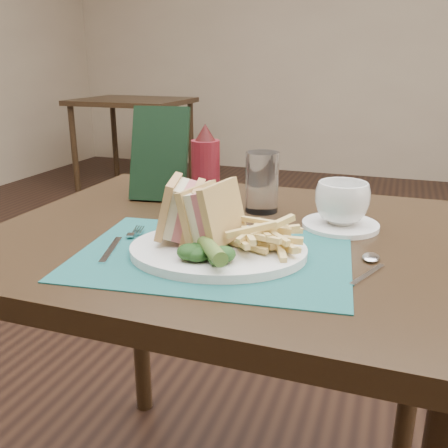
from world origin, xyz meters
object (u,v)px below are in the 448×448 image
Objects in this scene: table_main at (227,392)px; sandwich_half_b at (202,212)px; plate at (218,250)px; check_presenter at (159,154)px; drinking_glass at (262,182)px; table_bg_left at (135,144)px; sandwich_half_a at (169,209)px; coffee_cup at (342,203)px; ketchup_bottle at (206,166)px; placemat at (213,255)px; saucer at (340,225)px.

table_main is 8.26× the size of sandwich_half_b.
sandwich_half_b reaches higher than plate.
check_presenter is at bearing 117.45° from plate.
table_bg_left is at bearing 124.26° from drinking_glass.
sandwich_half_a is 0.49× the size of check_presenter.
sandwich_half_a is at bearing -169.05° from sandwich_half_b.
check_presenter reaches higher than sandwich_half_b.
drinking_glass is at bearing 162.25° from coffee_cup.
plate is 2.75× the size of sandwich_half_b.
sandwich_half_b is 0.84× the size of drinking_glass.
check_presenter is at bearing 165.28° from ketchup_bottle.
sandwich_half_b is at bearing 150.92° from placemat.
coffee_cup reaches higher than table_main.
sandwich_half_b is (1.85, -3.03, 0.45)m from table_bg_left.
saucer is at bearing 23.78° from table_main.
sandwich_half_b is 0.37m from check_presenter.
ketchup_bottle is at bearing 171.48° from coffee_cup.
drinking_glass is 0.13m from ketchup_bottle.
sandwich_half_a is 0.28m from drinking_glass.
table_bg_left is 8.63× the size of coffee_cup.
ketchup_bottle is 0.13m from check_presenter.
ketchup_bottle is at bearing 81.13° from sandwich_half_a.
check_presenter is at bearing 169.60° from saucer.
drinking_glass is 0.70× the size of ketchup_bottle.
sandwich_half_a is 0.99× the size of sandwich_half_b.
placemat is 0.31m from ketchup_bottle.
drinking_glass reaches higher than sandwich_half_b.
sandwich_half_a is 0.58× the size of ketchup_bottle.
ketchup_bottle is at bearing -174.83° from drinking_glass.
plate reaches higher than placemat.
sandwich_half_a is 0.06m from sandwich_half_b.
drinking_glass reaches higher than placemat.
sandwich_half_a is 0.83× the size of drinking_glass.
plate is 2.00× the size of saucer.
saucer is 0.20m from drinking_glass.
placemat is 0.29m from coffee_cup.
ketchup_bottle reaches higher than coffee_cup.
placemat is 2.46× the size of ketchup_bottle.
table_bg_left is 3.59m from plate.
drinking_glass is at bearing 5.17° from ketchup_bottle.
ketchup_bottle is at bearing -57.67° from table_bg_left.
coffee_cup is (0.27, 0.21, -0.02)m from sandwich_half_a.
sandwich_half_b reaches higher than saucer.
saucer is at bearing 0.00° from coffee_cup.
table_main is 4.84× the size of ketchup_bottle.
ketchup_bottle reaches higher than drinking_glass.
table_bg_left is (-1.85, 2.91, 0.00)m from table_main.
placemat is 4.19× the size of sandwich_half_b.
sandwich_half_a is (-0.09, 0.01, 0.06)m from plate.
sandwich_half_b is at bearing -58.59° from table_bg_left.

